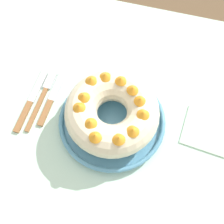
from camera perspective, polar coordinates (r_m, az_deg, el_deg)
ground_plane at (r=1.43m, az=1.10°, el=-14.36°), size 8.00×8.00×0.00m
dining_table at (r=0.81m, az=1.89°, el=-4.86°), size 1.42×0.91×0.74m
serving_dish at (r=0.71m, az=0.00°, el=-1.97°), size 0.29×0.29×0.03m
bundt_cake at (r=0.66m, az=-0.01°, el=0.05°), size 0.24×0.24×0.09m
fork at (r=0.78m, az=-14.87°, el=3.30°), size 0.02×0.20×0.01m
serving_knife at (r=0.78m, az=-17.46°, el=1.87°), size 0.02×0.22×0.01m
cake_knife at (r=0.77m, az=-13.27°, el=2.24°), size 0.02×0.18×0.01m
napkin at (r=0.76m, az=21.46°, el=-4.37°), size 0.18×0.13×0.00m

